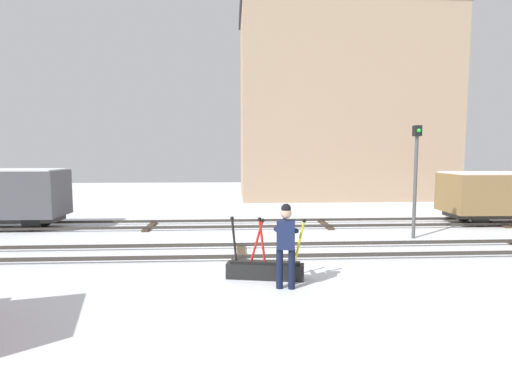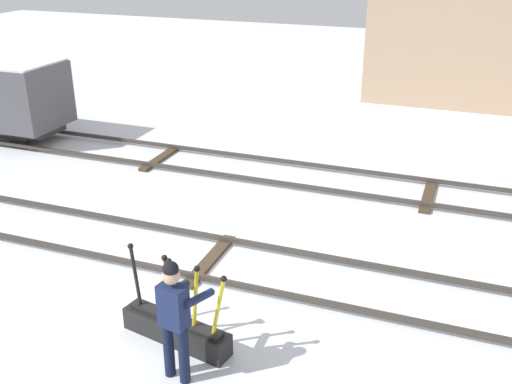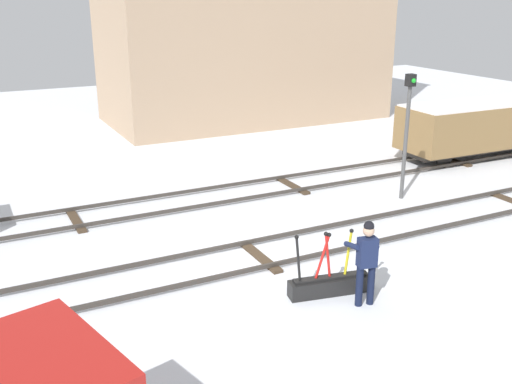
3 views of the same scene
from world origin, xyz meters
name	(u,v)px [view 2 (image 2 of 3)]	position (x,y,z in m)	size (l,w,h in m)	color
ground_plane	(210,262)	(0.00, 0.00, 0.00)	(60.00, 60.00, 0.00)	silver
track_main_line	(210,257)	(0.00, 0.00, 0.11)	(44.00, 1.94, 0.18)	#38332D
track_siding_near	(284,173)	(0.00, 4.49, 0.11)	(44.00, 1.94, 0.18)	#38332D
switch_lever_frame	(176,327)	(0.51, -2.29, 0.25)	(1.84, 0.69, 1.45)	black
rail_worker	(175,313)	(0.90, -2.97, 1.05)	(0.63, 0.77, 1.85)	#111831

